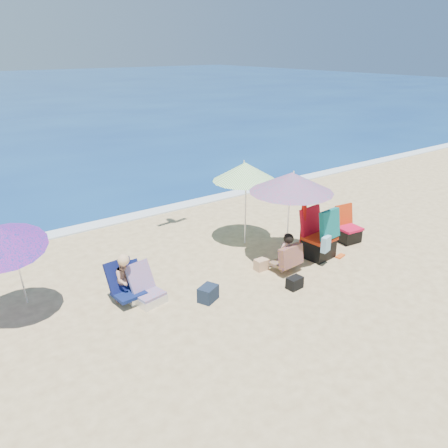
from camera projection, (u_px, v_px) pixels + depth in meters
ground at (269, 291)px, 8.58m from camera, size 120.00×120.00×0.00m
foam at (143, 214)px, 12.40m from camera, size 120.00×0.50×0.04m
umbrella_turquoise at (292, 182)px, 9.18m from camera, size 2.25×2.25×1.96m
umbrella_striped at (245, 172)px, 10.11m from camera, size 1.66×1.66×1.92m
umbrella_blue at (2, 237)px, 7.15m from camera, size 1.77×1.80×1.83m
furled_umbrella at (303, 222)px, 9.72m from camera, size 0.18×0.19×1.43m
chair_navy at (135, 289)px, 8.31m from camera, size 0.51×0.59×0.63m
chair_rainbow at (147, 292)px, 8.17m from camera, size 0.58×0.68×0.68m
camp_chair_left at (348, 231)px, 10.66m from camera, size 0.61×0.59×0.86m
camp_chair_right at (320, 240)px, 9.78m from camera, size 0.68×0.82×1.13m
person_center at (287, 254)px, 9.14m from camera, size 0.59×0.52×0.85m
person_left at (125, 279)px, 8.12m from camera, size 0.57×0.65×0.94m
bag_navy_a at (208, 293)px, 8.22m from camera, size 0.43×0.38×0.28m
bag_tan at (261, 265)px, 9.36m from camera, size 0.27×0.20×0.23m
bag_navy_b at (338, 228)px, 11.06m from camera, size 0.47×0.36×0.33m
bag_black_b at (295, 283)px, 8.64m from camera, size 0.31×0.22×0.23m
orange_item at (340, 256)px, 9.95m from camera, size 0.27×0.17×0.03m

